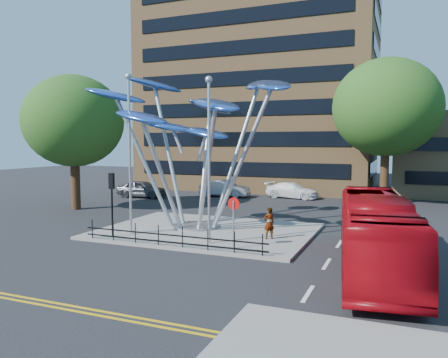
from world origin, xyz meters
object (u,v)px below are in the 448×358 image
at_px(traffic_light_island, 112,191).
at_px(parked_car_right, 292,190).
at_px(pedestrian, 269,223).
at_px(leaf_sculpture, 195,114).
at_px(street_lamp_left, 129,140).
at_px(red_bus, 375,233).
at_px(no_entry_sign_island, 234,214).
at_px(street_lamp_right, 209,145).
at_px(parked_car_mid, 225,189).
at_px(tree_left, 74,121).
at_px(tree_right, 386,108).
at_px(parked_car_left, 142,189).

bearing_deg(traffic_light_island, parked_car_right, 76.40).
distance_m(traffic_light_island, pedestrian, 8.56).
height_order(leaf_sculpture, pedestrian, leaf_sculpture).
distance_m(street_lamp_left, pedestrian, 8.82).
distance_m(street_lamp_left, red_bus, 13.61).
bearing_deg(no_entry_sign_island, street_lamp_right, 162.13).
xyz_separation_m(parked_car_mid, parked_car_right, (6.16, 1.54, -0.06)).
distance_m(no_entry_sign_island, parked_car_mid, 20.67).
distance_m(tree_left, traffic_light_island, 12.44).
height_order(tree_right, pedestrian, tree_right).
height_order(traffic_light_island, parked_car_right, traffic_light_island).
height_order(tree_right, tree_left, tree_right).
bearing_deg(tree_right, street_lamp_right, -111.54).
distance_m(tree_left, parked_car_left, 10.08).
height_order(leaf_sculpture, traffic_light_island, leaf_sculpture).
bearing_deg(leaf_sculpture, parked_car_right, 82.91).
bearing_deg(red_bus, traffic_light_island, 169.63).
distance_m(tree_right, street_lamp_left, 22.49).
distance_m(street_lamp_left, parked_car_left, 17.57).
xyz_separation_m(leaf_sculpture, parked_car_left, (-11.13, 11.39, -6.06)).
xyz_separation_m(pedestrian, parked_car_right, (-3.04, 17.92, -0.26)).
bearing_deg(tree_left, traffic_light_island, -39.81).
relative_size(red_bus, parked_car_left, 2.31).
height_order(parked_car_left, parked_car_right, parked_car_left).
height_order(street_lamp_right, parked_car_left, street_lamp_right).
bearing_deg(street_lamp_left, street_lamp_right, -5.71).
xyz_separation_m(tree_right, parked_car_left, (-21.20, -3.92, -7.22)).
xyz_separation_m(leaf_sculpture, parked_car_mid, (-4.13, 14.78, -6.09)).
bearing_deg(tree_right, parked_car_left, -169.51).
height_order(parked_car_mid, parked_car_right, parked_car_mid).
distance_m(leaf_sculpture, parked_car_left, 17.04).
relative_size(tree_right, red_bus, 1.10).
xyz_separation_m(tree_left, pedestrian, (17.00, -4.92, -5.81)).
height_order(tree_left, no_entry_sign_island, tree_left).
bearing_deg(street_lamp_left, no_entry_sign_island, -8.61).
bearing_deg(street_lamp_left, traffic_light_island, -116.57).
height_order(street_lamp_right, no_entry_sign_island, street_lamp_right).
relative_size(tree_right, parked_car_right, 2.44).
xyz_separation_m(leaf_sculpture, red_bus, (10.52, -4.89, -5.33)).
distance_m(red_bus, parked_car_right, 22.86).
relative_size(tree_right, traffic_light_island, 3.54).
distance_m(parked_car_left, parked_car_mid, 7.77).
distance_m(tree_left, pedestrian, 18.63).
relative_size(tree_right, street_lamp_right, 1.46).
bearing_deg(street_lamp_left, pedestrian, 11.89).
height_order(no_entry_sign_island, pedestrian, no_entry_sign_island).
height_order(no_entry_sign_island, parked_car_mid, no_entry_sign_island).
bearing_deg(tree_left, pedestrian, -16.14).
bearing_deg(tree_right, parked_car_mid, -177.84).
relative_size(leaf_sculpture, parked_car_left, 2.66).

